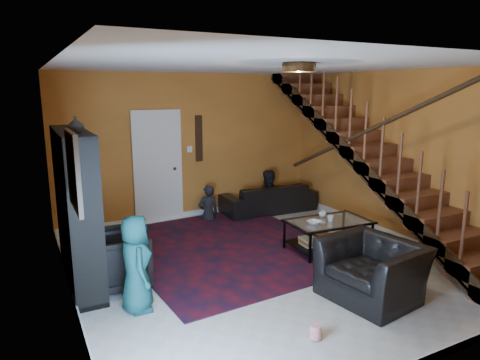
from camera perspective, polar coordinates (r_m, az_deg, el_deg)
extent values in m
plane|color=beige|center=(6.38, 2.93, -10.99)|extent=(5.50, 5.50, 0.00)
plane|color=orange|center=(8.43, -6.48, 4.48)|extent=(5.20, 0.00, 5.20)
plane|color=orange|center=(3.93, 23.93, -5.15)|extent=(5.20, 0.00, 5.20)
plane|color=orange|center=(5.19, -22.51, -1.06)|extent=(0.00, 5.50, 5.50)
plane|color=orange|center=(7.62, 20.20, 3.02)|extent=(0.00, 5.50, 5.50)
plane|color=white|center=(5.89, 3.23, 14.99)|extent=(5.50, 5.50, 0.00)
cube|color=silver|center=(8.70, -6.25, -4.38)|extent=(5.20, 0.02, 0.10)
cube|color=silver|center=(5.63, -21.28, -14.56)|extent=(0.02, 5.50, 0.10)
cube|color=orange|center=(7.29, 17.62, 2.18)|extent=(0.95, 4.92, 2.83)
cube|color=black|center=(6.97, 15.01, 2.57)|extent=(0.04, 5.02, 3.02)
cylinder|color=black|center=(6.93, 15.39, 6.26)|extent=(0.07, 4.20, 2.44)
cube|color=black|center=(5.88, -20.86, -3.49)|extent=(0.35, 1.80, 2.00)
cube|color=black|center=(6.06, -20.44, -8.97)|extent=(0.35, 1.72, 0.03)
cube|color=black|center=(5.84, -20.98, -1.98)|extent=(0.35, 1.72, 0.03)
cube|color=silver|center=(8.25, -10.90, 1.53)|extent=(0.82, 0.05, 2.05)
cube|color=maroon|center=(4.25, -21.35, 1.14)|extent=(0.04, 0.74, 0.74)
cube|color=black|center=(8.45, -5.50, 5.54)|extent=(0.14, 0.03, 0.90)
cylinder|color=#3F2814|center=(5.21, 7.85, 14.63)|extent=(0.40, 0.40, 0.10)
cube|color=#450C16|center=(6.98, -1.59, -8.86)|extent=(3.34, 3.76, 0.02)
imported|color=black|center=(8.90, 3.80, -2.40)|extent=(1.97, 0.82, 0.57)
imported|color=black|center=(5.73, -16.31, -10.20)|extent=(0.84, 0.82, 0.74)
imported|color=black|center=(5.50, 17.14, -11.43)|extent=(1.10, 1.21, 0.71)
imported|color=black|center=(8.39, -4.25, -4.48)|extent=(0.43, 0.29, 1.13)
imported|color=black|center=(8.96, 3.63, -2.82)|extent=(0.70, 0.57, 1.31)
imported|color=#18595E|center=(5.04, -13.70, -10.79)|extent=(0.38, 0.57, 1.13)
cube|color=black|center=(6.33, 9.33, -9.04)|extent=(0.03, 0.03, 0.47)
cube|color=black|center=(7.08, 17.21, -7.14)|extent=(0.03, 0.03, 0.47)
cube|color=black|center=(6.85, 5.93, -7.30)|extent=(0.03, 0.03, 0.47)
cube|color=black|center=(7.54, 13.61, -5.75)|extent=(0.03, 0.03, 0.47)
cube|color=black|center=(6.97, 11.63, -8.11)|extent=(1.24, 0.76, 0.02)
cube|color=silver|center=(6.86, 11.75, -5.39)|extent=(1.31, 0.82, 0.02)
imported|color=#999999|center=(7.01, 10.96, -4.49)|extent=(0.14, 0.14, 0.10)
imported|color=#999999|center=(6.81, 11.99, -5.03)|extent=(0.11, 0.11, 0.09)
imported|color=#999999|center=(6.63, 9.86, -5.60)|extent=(0.24, 0.24, 0.05)
imported|color=#999999|center=(5.21, -21.08, 6.86)|extent=(0.18, 0.18, 0.19)
cylinder|color=red|center=(4.65, 10.05, -19.26)|extent=(0.14, 0.14, 0.14)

